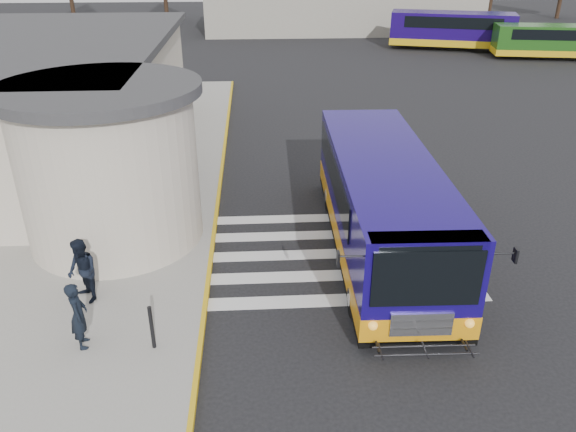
{
  "coord_description": "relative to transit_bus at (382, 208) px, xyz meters",
  "views": [
    {
      "loc": [
        -2.62,
        -15.33,
        8.68
      ],
      "look_at": [
        -1.73,
        -0.5,
        1.18
      ],
      "focal_mm": 35.0,
      "sensor_mm": 36.0,
      "label": 1
    }
  ],
  "objects": [
    {
      "name": "transit_bus",
      "position": [
        0.0,
        0.0,
        0.0
      ],
      "size": [
        3.85,
        10.64,
        2.98
      ],
      "rotation": [
        0.0,
        0.0,
        -0.02
      ],
      "color": "#140863",
      "rests_on": "ground"
    },
    {
      "name": "bollard",
      "position": [
        -6.13,
        -4.35,
        -0.71
      ],
      "size": [
        0.09,
        0.09,
        1.12
      ],
      "primitive_type": "cylinder",
      "color": "black",
      "rests_on": "sidewalk"
    },
    {
      "name": "depot_building",
      "position": [
        4.96,
        42.64,
        0.68
      ],
      "size": [
        26.4,
        8.4,
        4.2
      ],
      "color": "gray",
      "rests_on": "ground"
    },
    {
      "name": "station_building",
      "position": [
        -11.88,
        7.55,
        1.14
      ],
      "size": [
        12.7,
        18.7,
        4.8
      ],
      "color": "#B5AC99",
      "rests_on": "ground"
    },
    {
      "name": "crosswalk",
      "position": [
        -1.54,
        -0.16,
        -1.42
      ],
      "size": [
        8.0,
        5.35,
        0.01
      ],
      "color": "silver",
      "rests_on": "ground"
    },
    {
      "name": "ground",
      "position": [
        -1.04,
        0.64,
        -1.43
      ],
      "size": [
        140.0,
        140.0,
        0.0
      ],
      "primitive_type": "plane",
      "color": "black",
      "rests_on": "ground"
    },
    {
      "name": "sidewalk",
      "position": [
        -10.04,
        4.64,
        -1.35
      ],
      "size": [
        10.0,
        34.0,
        0.15
      ],
      "primitive_type": "cube",
      "color": "gray",
      "rests_on": "ground"
    },
    {
      "name": "curb_strip",
      "position": [
        -5.09,
        4.64,
        -1.35
      ],
      "size": [
        0.12,
        34.0,
        0.16
      ],
      "primitive_type": "cube",
      "color": "gold",
      "rests_on": "ground"
    },
    {
      "name": "pedestrian_a",
      "position": [
        -7.77,
        -4.16,
        -0.44
      ],
      "size": [
        0.53,
        0.68,
        1.67
      ],
      "primitive_type": "imported",
      "rotation": [
        0.0,
        0.0,
        1.8
      ],
      "color": "black",
      "rests_on": "sidewalk"
    },
    {
      "name": "far_bus_a",
      "position": [
        12.66,
        32.51,
        0.23
      ],
      "size": [
        10.24,
        5.45,
        2.54
      ],
      "rotation": [
        0.0,
        0.0,
        1.28
      ],
      "color": "#180651",
      "rests_on": "ground"
    },
    {
      "name": "far_bus_b",
      "position": [
        18.98,
        28.15,
        -0.02
      ],
      "size": [
        8.65,
        3.76,
        2.16
      ],
      "rotation": [
        0.0,
        0.0,
        1.4
      ],
      "color": "#1D4E15",
      "rests_on": "ground"
    },
    {
      "name": "pedestrian_b",
      "position": [
        -8.15,
        -2.35,
        -0.4
      ],
      "size": [
        1.04,
        1.07,
        1.74
      ],
      "primitive_type": "imported",
      "rotation": [
        0.0,
        0.0,
        -0.9
      ],
      "color": "black",
      "rests_on": "sidewalk"
    }
  ]
}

